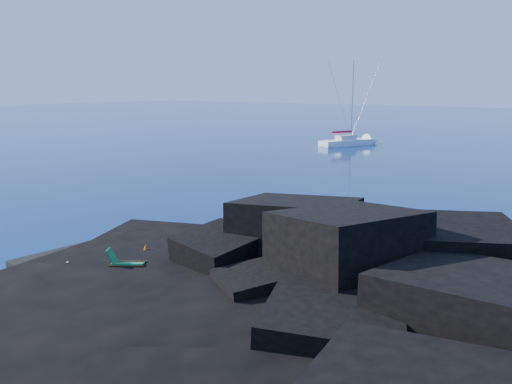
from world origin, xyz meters
TOP-DOWN VIEW (x-y plane):
  - ground at (0.00, 0.00)m, footprint 400.00×400.00m
  - headland at (13.00, 3.00)m, footprint 24.00×24.00m
  - beach at (4.50, 0.50)m, footprint 9.08×6.86m
  - surf_foam at (5.00, 5.00)m, footprint 10.00×8.00m
  - sailboat at (-9.15, 50.26)m, footprint 6.44×10.96m
  - deck_chair at (5.29, 0.38)m, footprint 1.61×1.39m
  - towel at (2.52, -0.93)m, footprint 2.21×1.10m
  - sunbather at (2.52, -0.93)m, footprint 1.90×0.52m
  - marker_cone at (4.39, 2.13)m, footprint 0.40×0.40m

SIDE VIEW (x-z plane):
  - ground at x=0.00m, z-range 0.00..0.00m
  - headland at x=13.00m, z-range -1.80..1.80m
  - beach at x=4.50m, z-range -0.35..0.35m
  - surf_foam at x=5.00m, z-range -0.03..0.03m
  - sailboat at x=-9.15m, z-range -5.74..5.74m
  - towel at x=2.52m, z-range 0.35..0.41m
  - sunbather at x=2.52m, z-range 0.41..0.66m
  - marker_cone at x=4.39m, z-range 0.35..0.90m
  - deck_chair at x=5.29m, z-range 0.35..1.38m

